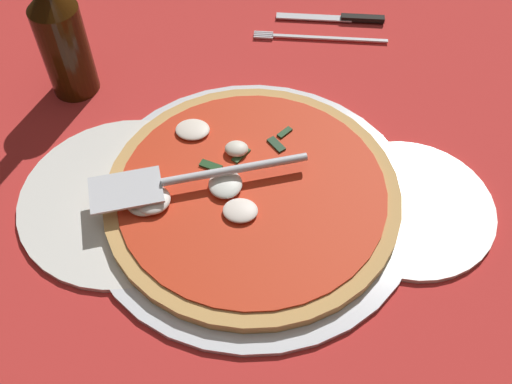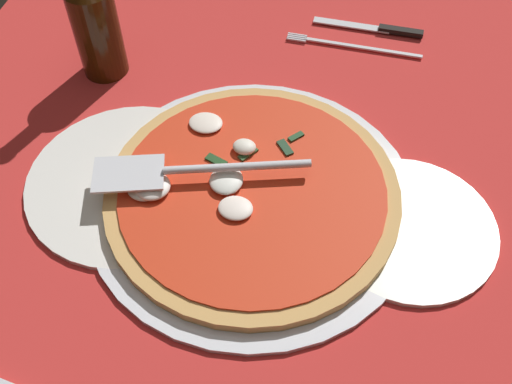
{
  "view_description": "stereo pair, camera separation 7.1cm",
  "coord_description": "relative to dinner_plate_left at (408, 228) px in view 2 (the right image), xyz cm",
  "views": [
    {
      "loc": [
        -2.64,
        44.85,
        58.56
      ],
      "look_at": [
        -0.45,
        1.34,
        2.1
      ],
      "focal_mm": 41.48,
      "sensor_mm": 36.0,
      "label": 1
    },
    {
      "loc": [
        -9.7,
        43.91,
        58.56
      ],
      "look_at": [
        -0.45,
        1.34,
        2.1
      ],
      "focal_mm": 41.48,
      "sensor_mm": 36.0,
      "label": 2
    }
  ],
  "objects": [
    {
      "name": "ground_plane",
      "position": [
        19.0,
        -1.59,
        -1.0
      ],
      "size": [
        97.43,
        97.43,
        0.8
      ],
      "primitive_type": "cube",
      "color": "red"
    },
    {
      "name": "checker_pattern",
      "position": [
        19.0,
        -1.59,
        -0.55
      ],
      "size": [
        97.43,
        97.43,
        0.1
      ],
      "color": "silver",
      "rests_on": "ground_plane"
    },
    {
      "name": "pizza_pan",
      "position": [
        18.55,
        -0.25,
        -0.0
      ],
      "size": [
        40.27,
        40.27,
        1.0
      ],
      "primitive_type": "cylinder",
      "color": "silver",
      "rests_on": "ground_plane"
    },
    {
      "name": "dinner_plate_left",
      "position": [
        0.0,
        0.0,
        0.0
      ],
      "size": [
        20.81,
        20.81,
        1.0
      ],
      "primitive_type": "cylinder",
      "color": "white",
      "rests_on": "ground_plane"
    },
    {
      "name": "dinner_plate_right",
      "position": [
        34.64,
        0.34,
        0.0
      ],
      "size": [
        25.88,
        25.88,
        1.0
      ],
      "primitive_type": "cylinder",
      "color": "white",
      "rests_on": "ground_plane"
    },
    {
      "name": "pizza",
      "position": [
        18.89,
        -0.27,
        1.37
      ],
      "size": [
        35.8,
        35.8,
        3.02
      ],
      "color": "tan",
      "rests_on": "pizza_pan"
    },
    {
      "name": "pizza_server",
      "position": [
        26.61,
        -0.14,
        3.86
      ],
      "size": [
        25.98,
        10.31,
        1.0
      ],
      "rotation": [
        0.0,
        0.0,
        0.28
      ],
      "color": "silver",
      "rests_on": "pizza"
    },
    {
      "name": "place_setting_near",
      "position": [
        8.49,
        -34.52,
        -0.14
      ],
      "size": [
        21.05,
        11.75,
        1.4
      ],
      "rotation": [
        0.0,
        0.0,
        -0.03
      ],
      "color": "white",
      "rests_on": "ground_plane"
    },
    {
      "name": "beer_bottle",
      "position": [
        45.32,
        -19.34,
        8.64
      ],
      "size": [
        6.52,
        6.52,
        23.77
      ],
      "color": "#311906",
      "rests_on": "ground_plane"
    }
  ]
}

